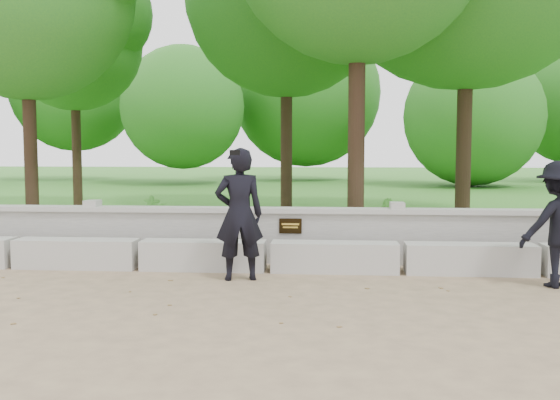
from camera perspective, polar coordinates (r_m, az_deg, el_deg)
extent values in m
plane|color=#9B805F|center=(7.69, -2.45, -9.24)|extent=(80.00, 80.00, 0.00)
cube|color=#29721D|center=(21.50, 2.06, 0.14)|extent=(40.00, 22.00, 0.25)
cube|color=#B8B5AD|center=(10.23, -18.10, -4.68)|extent=(1.90, 0.45, 0.45)
cube|color=#B8B5AD|center=(9.64, -7.01, -5.04)|extent=(1.90, 0.45, 0.45)
cube|color=#B8B5AD|center=(9.45, 5.00, -5.22)|extent=(1.90, 0.45, 0.45)
cube|color=#B8B5AD|center=(9.68, 16.98, -5.18)|extent=(1.90, 0.45, 0.45)
cube|color=#ACAAA3|center=(10.16, -0.68, -3.45)|extent=(12.50, 0.25, 0.82)
cube|color=#B8B5AD|center=(10.10, -0.69, -0.92)|extent=(12.50, 0.35, 0.08)
cube|color=black|center=(9.97, 0.96, -2.39)|extent=(0.36, 0.02, 0.24)
imported|color=black|center=(8.78, -3.75, -1.32)|extent=(0.77, 0.59, 1.87)
cube|color=black|center=(8.36, -4.15, 4.36)|extent=(0.14, 0.05, 0.07)
imported|color=black|center=(9.13, 24.20, -2.03)|extent=(1.22, 0.89, 1.70)
cylinder|color=#382619|center=(17.74, -18.12, 5.28)|extent=(0.25, 0.25, 3.69)
sphere|color=#216520|center=(18.00, -18.36, 14.34)|extent=(3.61, 3.61, 3.61)
cylinder|color=#382619|center=(12.84, -21.88, 5.55)|extent=(0.25, 0.25, 3.73)
cylinder|color=#382619|center=(16.29, 0.59, 6.99)|extent=(0.30, 0.30, 4.48)
cylinder|color=#382619|center=(11.54, 7.01, 8.00)|extent=(0.31, 0.31, 4.54)
cylinder|color=#382619|center=(14.48, 16.52, 7.94)|extent=(0.33, 0.33, 4.92)
imported|color=#42892E|center=(12.87, -11.59, -1.04)|extent=(0.42, 0.38, 0.66)
imported|color=#42892E|center=(12.64, 9.60, -1.21)|extent=(0.31, 0.37, 0.62)
imported|color=#42892E|center=(12.31, -10.82, -1.50)|extent=(0.41, 0.42, 0.57)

